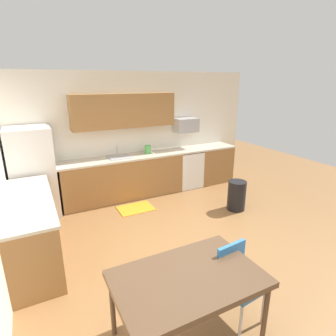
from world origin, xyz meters
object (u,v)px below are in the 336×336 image
at_px(microwave, 186,125).
at_px(trash_bin, 237,195).
at_px(dining_table, 188,282).
at_px(refrigerator, 33,174).
at_px(chair_near_table, 237,277).
at_px(oven_range, 187,168).
at_px(kettle, 148,150).

xyz_separation_m(microwave, trash_bin, (0.21, -1.69, -1.20)).
height_order(microwave, dining_table, microwave).
bearing_deg(dining_table, refrigerator, 108.00).
relative_size(refrigerator, dining_table, 1.23).
xyz_separation_m(chair_near_table, trash_bin, (1.78, 2.08, -0.20)).
bearing_deg(dining_table, trash_bin, 40.97).
xyz_separation_m(refrigerator, microwave, (3.37, 0.18, 0.64)).
distance_m(refrigerator, dining_table, 3.80).
relative_size(oven_range, microwave, 1.69).
bearing_deg(microwave, refrigerator, -176.94).
xyz_separation_m(dining_table, kettle, (1.19, 3.74, 0.32)).
distance_m(oven_range, dining_table, 4.30).
xyz_separation_m(oven_range, microwave, (0.00, 0.10, 1.04)).
distance_m(microwave, kettle, 1.12).
distance_m(microwave, trash_bin, 2.08).
xyz_separation_m(dining_table, trash_bin, (2.41, 2.09, -0.40)).
bearing_deg(refrigerator, dining_table, -72.00).
height_order(oven_range, kettle, kettle).
relative_size(refrigerator, kettle, 8.60).
height_order(refrigerator, trash_bin, refrigerator).
height_order(microwave, chair_near_table, microwave).
relative_size(dining_table, kettle, 7.00).
relative_size(dining_table, trash_bin, 2.33).
xyz_separation_m(oven_range, chair_near_table, (-1.57, -3.67, 0.05)).
height_order(microwave, kettle, microwave).
bearing_deg(microwave, trash_bin, -82.93).
relative_size(refrigerator, trash_bin, 2.87).
xyz_separation_m(microwave, dining_table, (-2.20, -3.79, -0.80)).
distance_m(chair_near_table, kettle, 3.80).
height_order(refrigerator, dining_table, refrigerator).
bearing_deg(chair_near_table, dining_table, -178.76).
distance_m(oven_range, chair_near_table, 4.00).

